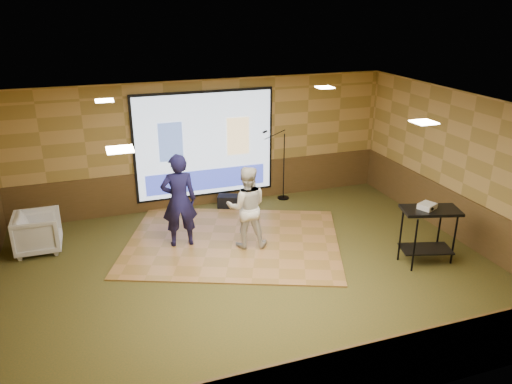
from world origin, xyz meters
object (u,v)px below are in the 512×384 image
object	(u,v)px
projector_screen	(205,146)
projector	(427,206)
dance_floor	(233,241)
av_table	(429,224)
mic_stand	(281,180)
player_right	(247,207)
duffel_bag	(228,201)
banquet_chair	(38,232)
player_left	(179,201)

from	to	relation	value
projector_screen	projector	xyz separation A→B (m)	(3.17, -4.08, -0.33)
dance_floor	av_table	world-z (taller)	av_table
av_table	mic_stand	size ratio (longest dim) A/B	0.61
projector_screen	player_right	bearing A→B (deg)	-84.62
player_right	av_table	distance (m)	3.45
projector_screen	duffel_bag	xyz separation A→B (m)	(0.43, -0.31, -1.33)
av_table	banquet_chair	xyz separation A→B (m)	(-6.94, 2.88, -0.39)
player_left	player_right	size ratio (longest dim) A/B	1.14
player_right	banquet_chair	bearing A→B (deg)	-2.07
dance_floor	av_table	size ratio (longest dim) A/B	3.93
av_table	dance_floor	bearing A→B (deg)	148.47
dance_floor	mic_stand	size ratio (longest dim) A/B	2.39
player_left	duffel_bag	distance (m)	2.34
player_left	player_right	world-z (taller)	player_left
player_left	projector	distance (m)	4.70
player_left	mic_stand	distance (m)	3.36
player_right	duffel_bag	world-z (taller)	player_right
mic_stand	banquet_chair	size ratio (longest dim) A/B	2.08
banquet_chair	duffel_bag	distance (m)	4.25
projector_screen	mic_stand	bearing A→B (deg)	-7.45
dance_floor	banquet_chair	world-z (taller)	banquet_chair
projector_screen	player_left	distance (m)	2.25
banquet_chair	duffel_bag	bearing A→B (deg)	-76.42
duffel_bag	projector_screen	bearing A→B (deg)	144.05
projector	duffel_bag	world-z (taller)	projector
banquet_chair	duffel_bag	world-z (taller)	banquet_chair
av_table	projector	xyz separation A→B (m)	(-0.06, 0.04, 0.35)
player_left	player_right	distance (m)	1.34
duffel_bag	player_left	bearing A→B (deg)	-131.59
av_table	player_right	bearing A→B (deg)	150.58
mic_stand	banquet_chair	world-z (taller)	mic_stand
player_right	player_left	bearing A→B (deg)	-6.49
projector_screen	banquet_chair	bearing A→B (deg)	-161.54
dance_floor	projector	distance (m)	3.86
dance_floor	av_table	xyz separation A→B (m)	(3.21, -1.97, 0.77)
dance_floor	player_right	distance (m)	0.92
mic_stand	player_right	bearing A→B (deg)	-120.92
av_table	mic_stand	bearing A→B (deg)	109.69
player_right	banquet_chair	size ratio (longest dim) A/B	1.93
projector	mic_stand	size ratio (longest dim) A/B	0.17
projector_screen	player_right	xyz separation A→B (m)	(0.23, -2.43, -0.61)
projector	banquet_chair	xyz separation A→B (m)	(-6.88, 2.84, -0.75)
projector_screen	mic_stand	xyz separation A→B (m)	(1.84, -0.24, -0.98)
duffel_bag	mic_stand	bearing A→B (deg)	2.97
dance_floor	mic_stand	world-z (taller)	mic_stand
projector_screen	player_left	size ratio (longest dim) A/B	1.74
projector	player_left	bearing A→B (deg)	129.15
projector_screen	banquet_chair	size ratio (longest dim) A/B	3.83
dance_floor	mic_stand	xyz separation A→B (m)	(1.82, 1.91, 0.48)
dance_floor	player_left	world-z (taller)	player_left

